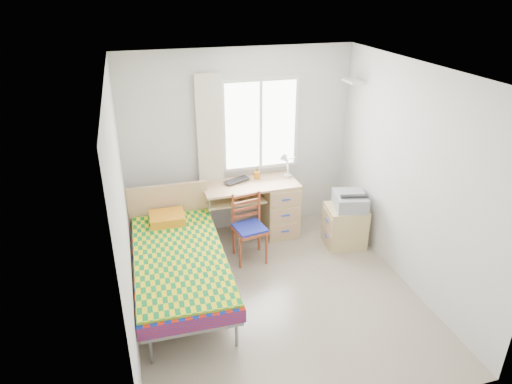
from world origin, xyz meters
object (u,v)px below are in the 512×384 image
desk (274,205)px  printer (350,200)px  chair (249,223)px  bed (179,257)px  cabinet (345,226)px

desk → printer: bearing=-34.9°
chair → printer: (1.39, -0.05, 0.17)m
bed → cabinet: size_ratio=3.76×
bed → desk: bed is taller
chair → printer: chair is taller
bed → printer: 2.41m
desk → bed: bearing=-146.3°
bed → chair: (0.97, 0.48, 0.04)m
desk → printer: desk is taller
desk → chair: 0.75m
chair → cabinet: bearing=-12.4°
bed → chair: size_ratio=2.46×
bed → printer: bearing=11.1°
bed → cabinet: bearing=11.4°
bed → cabinet: 2.37m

